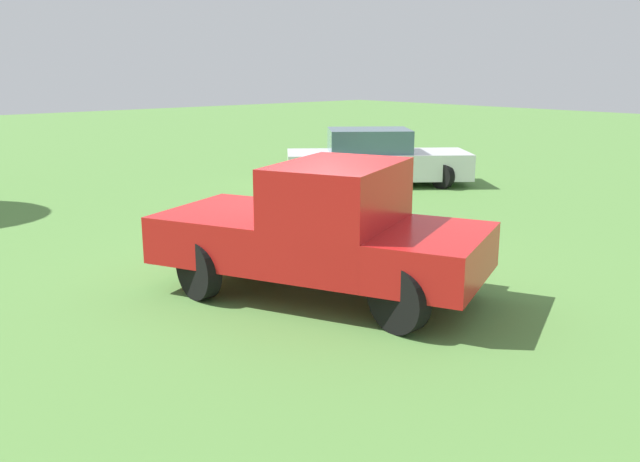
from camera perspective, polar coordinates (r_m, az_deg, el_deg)
ground_plane at (r=10.40m, az=-0.06°, el=-3.44°), size 80.00×80.00×0.00m
pickup_truck at (r=9.07m, az=0.64°, el=0.28°), size 4.82×3.57×1.84m
sedan_near at (r=18.14m, az=4.69°, el=6.04°), size 4.31×4.85×1.47m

